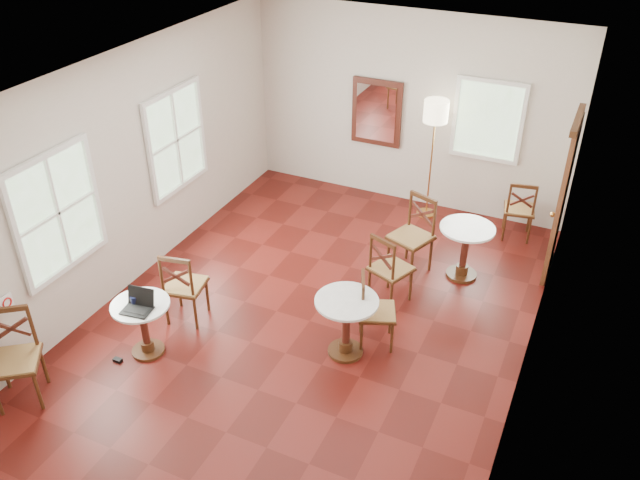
{
  "coord_description": "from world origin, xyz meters",
  "views": [
    {
      "loc": [
        2.75,
        -5.63,
        5.08
      ],
      "look_at": [
        0.0,
        0.3,
        1.0
      ],
      "focal_mm": 36.72,
      "sensor_mm": 36.0,
      "label": 1
    }
  ],
  "objects_px": {
    "chair_near_a": "(184,286)",
    "chair_near_b": "(15,359)",
    "navy_mug": "(134,300)",
    "laptop": "(139,304)",
    "water_glass": "(148,300)",
    "chair_back_b": "(412,236)",
    "floor_lamp": "(435,119)",
    "cafe_table_near": "(143,323)",
    "cafe_table_mid": "(346,321)",
    "cafe_table_back": "(465,246)",
    "mouse": "(142,300)",
    "power_adapter": "(118,360)",
    "chair_mid_a": "(390,269)",
    "chair_mid_b": "(375,311)",
    "chair_back_a": "(519,209)"
  },
  "relations": [
    {
      "from": "cafe_table_mid",
      "to": "chair_mid_b",
      "type": "distance_m",
      "value": 0.38
    },
    {
      "from": "cafe_table_near",
      "to": "floor_lamp",
      "type": "distance_m",
      "value": 4.98
    },
    {
      "from": "cafe_table_back",
      "to": "chair_back_b",
      "type": "height_order",
      "value": "chair_back_b"
    },
    {
      "from": "laptop",
      "to": "power_adapter",
      "type": "relative_size",
      "value": 3.5
    },
    {
      "from": "floor_lamp",
      "to": "water_glass",
      "type": "xyz_separation_m",
      "value": [
        -1.88,
        -4.38,
        -0.84
      ]
    },
    {
      "from": "chair_near_a",
      "to": "chair_near_b",
      "type": "bearing_deg",
      "value": 54.94
    },
    {
      "from": "chair_back_a",
      "to": "chair_back_b",
      "type": "relative_size",
      "value": 0.87
    },
    {
      "from": "mouse",
      "to": "navy_mug",
      "type": "relative_size",
      "value": 0.86
    },
    {
      "from": "chair_near_a",
      "to": "chair_back_b",
      "type": "bearing_deg",
      "value": -145.62
    },
    {
      "from": "chair_back_b",
      "to": "mouse",
      "type": "height_order",
      "value": "chair_back_b"
    },
    {
      "from": "cafe_table_mid",
      "to": "chair_near_b",
      "type": "distance_m",
      "value": 3.48
    },
    {
      "from": "chair_near_b",
      "to": "floor_lamp",
      "type": "xyz_separation_m",
      "value": [
        2.7,
        5.54,
        1.05
      ]
    },
    {
      "from": "power_adapter",
      "to": "chair_mid_a",
      "type": "bearing_deg",
      "value": 44.76
    },
    {
      "from": "chair_back_b",
      "to": "water_glass",
      "type": "bearing_deg",
      "value": -105.92
    },
    {
      "from": "chair_near_a",
      "to": "cafe_table_back",
      "type": "bearing_deg",
      "value": -151.71
    },
    {
      "from": "cafe_table_back",
      "to": "water_glass",
      "type": "relative_size",
      "value": 7.94
    },
    {
      "from": "laptop",
      "to": "water_glass",
      "type": "xyz_separation_m",
      "value": [
        0.04,
        0.12,
        -0.01
      ]
    },
    {
      "from": "chair_near_b",
      "to": "cafe_table_back",
      "type": "bearing_deg",
      "value": 11.98
    },
    {
      "from": "chair_back_b",
      "to": "power_adapter",
      "type": "height_order",
      "value": "chair_back_b"
    },
    {
      "from": "chair_mid_b",
      "to": "chair_back_a",
      "type": "height_order",
      "value": "chair_back_a"
    },
    {
      "from": "cafe_table_mid",
      "to": "chair_near_a",
      "type": "relative_size",
      "value": 0.76
    },
    {
      "from": "chair_near_b",
      "to": "navy_mug",
      "type": "distance_m",
      "value": 1.31
    },
    {
      "from": "chair_back_b",
      "to": "chair_near_a",
      "type": "bearing_deg",
      "value": -113.55
    },
    {
      "from": "laptop",
      "to": "power_adapter",
      "type": "xyz_separation_m",
      "value": [
        -0.26,
        -0.22,
        -0.72
      ]
    },
    {
      "from": "cafe_table_mid",
      "to": "chair_back_b",
      "type": "height_order",
      "value": "chair_back_b"
    },
    {
      "from": "cafe_table_near",
      "to": "cafe_table_back",
      "type": "distance_m",
      "value": 4.17
    },
    {
      "from": "chair_back_a",
      "to": "chair_back_b",
      "type": "distance_m",
      "value": 1.85
    },
    {
      "from": "cafe_table_back",
      "to": "laptop",
      "type": "bearing_deg",
      "value": -132.61
    },
    {
      "from": "floor_lamp",
      "to": "laptop",
      "type": "height_order",
      "value": "floor_lamp"
    },
    {
      "from": "cafe_table_near",
      "to": "chair_mid_b",
      "type": "xyz_separation_m",
      "value": [
        2.29,
        1.25,
        0.03
      ]
    },
    {
      "from": "cafe_table_near",
      "to": "water_glass",
      "type": "bearing_deg",
      "value": 33.19
    },
    {
      "from": "cafe_table_mid",
      "to": "mouse",
      "type": "relative_size",
      "value": 7.43
    },
    {
      "from": "chair_near_a",
      "to": "floor_lamp",
      "type": "bearing_deg",
      "value": -128.03
    },
    {
      "from": "cafe_table_near",
      "to": "power_adapter",
      "type": "xyz_separation_m",
      "value": [
        -0.21,
        -0.28,
        -0.41
      ]
    },
    {
      "from": "cafe_table_near",
      "to": "floor_lamp",
      "type": "bearing_deg",
      "value": 66.18
    },
    {
      "from": "cafe_table_mid",
      "to": "water_glass",
      "type": "xyz_separation_m",
      "value": [
        -1.98,
        -0.89,
        0.27
      ]
    },
    {
      "from": "chair_mid_b",
      "to": "chair_back_b",
      "type": "height_order",
      "value": "chair_back_b"
    },
    {
      "from": "cafe_table_back",
      "to": "chair_near_b",
      "type": "distance_m",
      "value": 5.49
    },
    {
      "from": "chair_near_a",
      "to": "power_adapter",
      "type": "relative_size",
      "value": 10.04
    },
    {
      "from": "cafe_table_near",
      "to": "chair_near_a",
      "type": "distance_m",
      "value": 0.71
    },
    {
      "from": "cafe_table_near",
      "to": "water_glass",
      "type": "distance_m",
      "value": 0.32
    },
    {
      "from": "cafe_table_back",
      "to": "chair_near_a",
      "type": "distance_m",
      "value": 3.65
    },
    {
      "from": "floor_lamp",
      "to": "mouse",
      "type": "height_order",
      "value": "floor_lamp"
    },
    {
      "from": "cafe_table_near",
      "to": "cafe_table_back",
      "type": "bearing_deg",
      "value": 46.33
    },
    {
      "from": "cafe_table_near",
      "to": "chair_back_b",
      "type": "relative_size",
      "value": 0.64
    },
    {
      "from": "chair_back_b",
      "to": "water_glass",
      "type": "relative_size",
      "value": 11.23
    },
    {
      "from": "cafe_table_mid",
      "to": "navy_mug",
      "type": "xyz_separation_m",
      "value": [
        -2.12,
        -0.96,
        0.27
      ]
    },
    {
      "from": "cafe_table_back",
      "to": "chair_mid_b",
      "type": "relative_size",
      "value": 0.83
    },
    {
      "from": "chair_mid_a",
      "to": "power_adapter",
      "type": "height_order",
      "value": "chair_mid_a"
    },
    {
      "from": "cafe_table_mid",
      "to": "cafe_table_near",
      "type": "bearing_deg",
      "value": -155.39
    }
  ]
}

